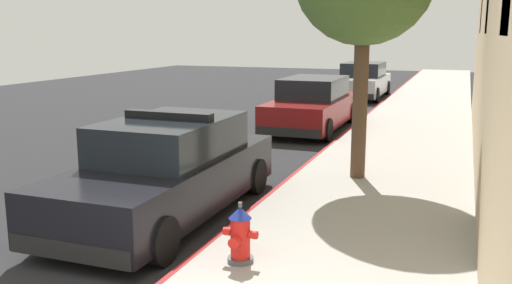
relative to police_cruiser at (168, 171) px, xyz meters
The scene contains 7 objects.
ground_plane 6.90m from the police_cruiser, 116.47° to the left, with size 32.91×60.00×0.20m, color #232326.
sidewalk_pavement 6.84m from the police_cruiser, 64.32° to the left, with size 3.31×60.00×0.13m, color #9E9991.
curb_painted_edge 6.29m from the police_cruiser, 78.46° to the left, with size 0.08×60.00×0.13m, color maroon.
police_cruiser is the anchor object (origin of this frame).
parked_car_silver_ahead 8.61m from the police_cruiser, 89.55° to the left, with size 1.94×4.84×1.56m.
parked_car_dark_far 17.46m from the police_cruiser, 89.89° to the left, with size 1.94×4.84×1.56m.
fire_hydrant 2.48m from the police_cruiser, 40.30° to the right, with size 0.44×0.40×0.76m.
Camera 1 is at (3.02, -3.67, 2.91)m, focal length 39.11 mm.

